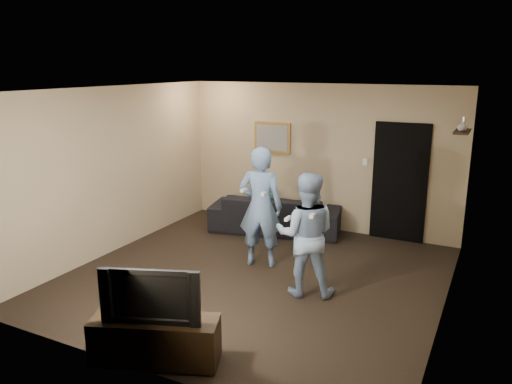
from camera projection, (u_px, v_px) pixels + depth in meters
The scene contains 19 objects.
ground at pixel (256, 276), 7.07m from camera, with size 5.00×5.00×0.00m, color black.
ceiling at pixel (256, 90), 6.42m from camera, with size 5.00×5.00×0.04m, color silver.
wall_back at pixel (319, 158), 8.91m from camera, with size 5.00×0.04×2.60m, color tan.
wall_front at pixel (133, 245), 4.58m from camera, with size 5.00×0.04×2.60m, color tan.
wall_left at pixel (114, 170), 7.84m from camera, with size 0.04×5.00×2.60m, color tan.
wall_right at pixel (452, 211), 5.66m from camera, with size 0.04×5.00×2.60m, color tan.
sofa at pixel (276, 213), 8.93m from camera, with size 2.29×0.89×0.67m, color black.
throw_pillow at pixel (262, 203), 9.01m from camera, with size 0.45×0.14×0.45m, color #174637.
painting_frame at pixel (272, 138), 9.21m from camera, with size 0.72×0.05×0.57m, color olive.
painting_canvas at pixel (272, 138), 9.18m from camera, with size 0.62×0.01×0.47m, color slate.
doorway at pixel (399, 183), 8.33m from camera, with size 0.90×0.06×2.00m, color black.
light_switch at pixel (365, 162), 8.52m from camera, with size 0.08×0.02×0.12m, color silver.
wall_shelf at pixel (462, 131), 7.09m from camera, with size 0.20×0.60×0.03m, color black.
shelf_vase at pixel (462, 126), 6.99m from camera, with size 0.13×0.13×0.14m, color #B9B9BE.
shelf_figurine at pixel (464, 123), 7.19m from camera, with size 0.06×0.06×0.18m, color silver.
tv_console at pixel (155, 340), 4.98m from camera, with size 1.27×0.41×0.45m, color black.
television at pixel (153, 293), 4.85m from camera, with size 0.98×0.13×0.57m, color black.
wii_player_left at pixel (260, 207), 7.29m from camera, with size 0.74×0.58×1.79m.
wii_player_right at pixel (306, 235), 6.37m from camera, with size 0.94×0.83×1.62m.
Camera 1 is at (2.95, -5.85, 2.92)m, focal length 35.00 mm.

